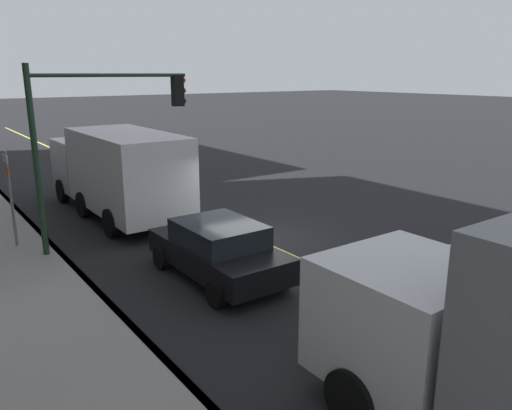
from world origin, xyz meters
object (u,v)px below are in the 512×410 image
Objects in this scene: truck_white at (117,170)px; street_sign_post at (10,193)px; traffic_light_mast at (102,123)px; car_black at (218,249)px.

truck_white reaches higher than street_sign_post.
truck_white is at bearing -25.21° from traffic_light_mast.
street_sign_post is (1.25, 2.31, -1.90)m from traffic_light_mast.
truck_white is 2.75× the size of street_sign_post.
traffic_light_mast reaches higher than truck_white.
traffic_light_mast is (3.83, 1.32, 2.83)m from car_black.
traffic_light_mast is at bearing 18.99° from car_black.
traffic_light_mast is at bearing -118.43° from street_sign_post.
truck_white is 4.22m from street_sign_post.
truck_white is at bearing -1.26° from car_black.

